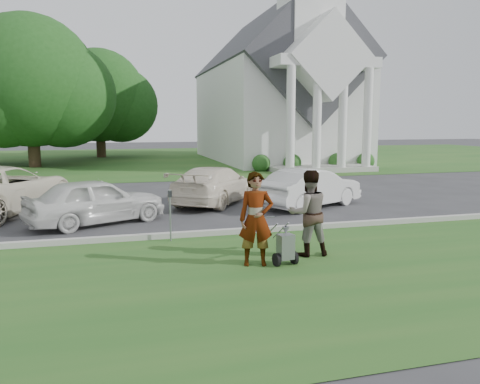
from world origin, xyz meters
name	(u,v)px	position (x,y,z in m)	size (l,w,h in m)	color
ground	(242,239)	(0.00, 0.00, 0.00)	(120.00, 120.00, 0.00)	#333335
grass_strip	(285,277)	(0.00, -3.00, 0.01)	(80.00, 7.00, 0.01)	#21531C
church_lawn	(153,159)	(0.00, 27.00, 0.01)	(80.00, 30.00, 0.01)	#21531C
curb	(237,231)	(0.00, 0.55, 0.07)	(80.00, 0.18, 0.15)	#9E9E93
church	(276,82)	(9.00, 23.11, 5.94)	(9.19, 19.00, 24.10)	white
tree_left	(30,87)	(-8.01, 21.99, 5.11)	(10.63, 8.40, 9.71)	#332316
tree_back	(99,100)	(-4.01, 29.99, 4.73)	(9.61, 7.60, 8.89)	#332316
striping_cart	(285,247)	(0.27, -2.30, 0.37)	(0.52, 0.98, 0.87)	black
person_left	(256,220)	(-0.31, -2.16, 0.95)	(0.69, 0.45, 1.90)	#999999
person_right	(308,214)	(0.99, -1.76, 0.93)	(0.90, 0.70, 1.86)	#999999
parking_meter_near	(170,209)	(-1.75, 0.23, 0.81)	(0.09, 0.08, 1.28)	gray
car_a	(0,189)	(-6.55, 5.30, 0.77)	(2.55, 5.54, 1.54)	beige
car_b	(96,201)	(-3.55, 2.84, 0.66)	(1.57, 3.90, 1.33)	silver
car_c	(215,185)	(0.46, 5.37, 0.66)	(1.86, 4.58, 1.33)	silver
car_d	(311,188)	(3.46, 3.75, 0.66)	(1.41, 4.03, 1.33)	silver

